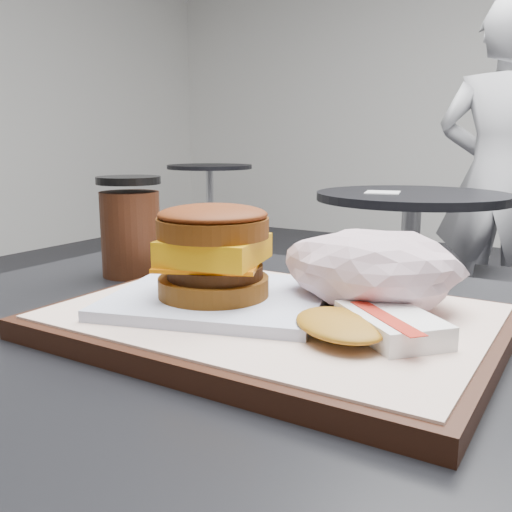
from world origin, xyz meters
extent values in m
cube|color=black|center=(0.00, 0.00, 0.75)|extent=(0.80, 0.60, 0.04)
cube|color=black|center=(0.01, -0.01, 0.78)|extent=(0.38, 0.28, 0.02)
cube|color=silver|center=(0.01, -0.01, 0.79)|extent=(0.36, 0.26, 0.00)
cube|color=white|center=(-0.04, -0.01, 0.80)|extent=(0.23, 0.22, 0.01)
cylinder|color=brown|center=(-0.04, -0.02, 0.81)|extent=(0.12, 0.12, 0.02)
cylinder|color=black|center=(-0.04, -0.02, 0.82)|extent=(0.11, 0.11, 0.01)
cube|color=orange|center=(-0.05, -0.02, 0.83)|extent=(0.12, 0.12, 0.00)
cube|color=#EEAE0F|center=(-0.04, -0.03, 0.84)|extent=(0.10, 0.10, 0.02)
cylinder|color=brown|center=(-0.04, -0.02, 0.86)|extent=(0.12, 0.12, 0.02)
ellipsoid|color=maroon|center=(-0.04, -0.02, 0.87)|extent=(0.12, 0.12, 0.02)
cube|color=white|center=(0.12, -0.02, 0.80)|extent=(0.10, 0.10, 0.02)
cube|color=red|center=(0.12, -0.03, 0.81)|extent=(0.08, 0.07, 0.00)
ellipsoid|color=#B87E1D|center=(0.09, -0.05, 0.80)|extent=(0.11, 0.10, 0.01)
cylinder|color=#3C1B0E|center=(-0.25, 0.09, 0.82)|extent=(0.07, 0.07, 0.11)
cylinder|color=black|center=(-0.25, 0.09, 0.89)|extent=(0.08, 0.08, 0.01)
cylinder|color=black|center=(-0.35, 1.65, 0.01)|extent=(0.44, 0.44, 0.02)
cylinder|color=#A5A5AA|center=(-0.35, 1.65, 0.37)|extent=(0.07, 0.07, 0.70)
cylinder|color=black|center=(-0.35, 1.65, 0.73)|extent=(0.70, 0.70, 0.03)
cube|color=silver|center=(-0.44, 1.58, 0.75)|extent=(0.15, 0.15, 0.00)
imported|color=silver|center=(-0.16, 2.33, 0.77)|extent=(0.57, 0.38, 1.53)
cylinder|color=black|center=(-2.40, 3.20, 0.01)|extent=(0.40, 0.40, 0.02)
cylinder|color=#A5A5AA|center=(-2.40, 3.20, 0.37)|extent=(0.06, 0.06, 0.70)
cylinder|color=black|center=(-2.40, 3.20, 0.73)|extent=(0.66, 0.66, 0.03)
camera|label=1|loc=(0.25, -0.43, 0.94)|focal=40.00mm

